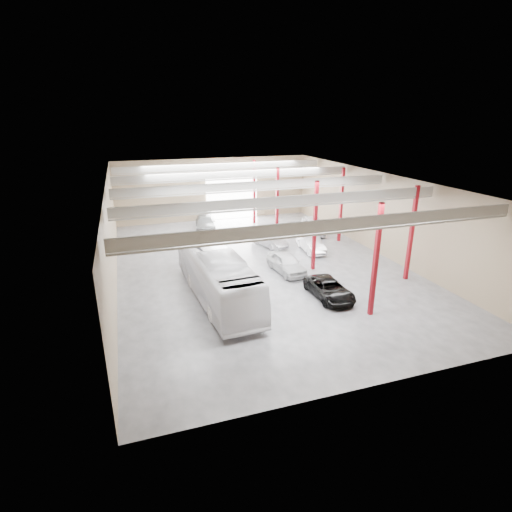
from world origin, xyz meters
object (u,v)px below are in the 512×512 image
car_row_b (269,239)px  black_sedan (329,289)px  car_right_near (311,244)px  coach_bus (216,275)px  car_row_a (286,263)px  car_row_c (205,223)px  car_right_far (313,225)px

car_row_b → black_sedan: bearing=-107.2°
black_sedan → car_right_near: (3.06, 9.11, 0.06)m
car_right_near → coach_bus: bearing=-141.5°
coach_bus → car_row_b: (7.11, 9.19, -0.98)m
black_sedan → car_row_b: bearing=90.3°
black_sedan → car_row_a: bearing=100.7°
car_row_a → car_row_c: (-3.55, 13.91, -0.01)m
car_row_c → car_right_near: 12.54m
car_row_c → car_right_far: size_ratio=1.04×
car_right_near → car_right_far: bearing=67.3°
black_sedan → car_row_c: bearing=103.6°
coach_bus → black_sedan: coach_bus is taller
car_row_c → black_sedan: bearing=-66.8°
coach_bus → car_row_a: bearing=21.1°
car_row_a → car_right_near: 5.60m
black_sedan → car_row_c: size_ratio=0.89×
coach_bus → car_right_near: 12.21m
car_row_a → car_row_c: car_row_a is taller
black_sedan → car_right_far: car_right_far is taller
car_right_near → black_sedan: bearing=-103.5°
coach_bus → black_sedan: 7.58m
black_sedan → car_right_far: 15.44m
coach_bus → black_sedan: bearing=-22.0°
car_row_a → car_right_near: bearing=39.2°
black_sedan → car_row_c: (-4.50, 19.11, 0.11)m
car_right_near → car_right_far: 5.88m
car_right_far → car_row_b: bearing=-139.6°
car_row_b → car_right_far: 6.40m
black_sedan → car_right_near: size_ratio=1.08×
coach_bus → car_row_b: bearing=49.1°
coach_bus → car_row_c: 16.92m
car_row_a → car_right_near: size_ratio=1.06×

